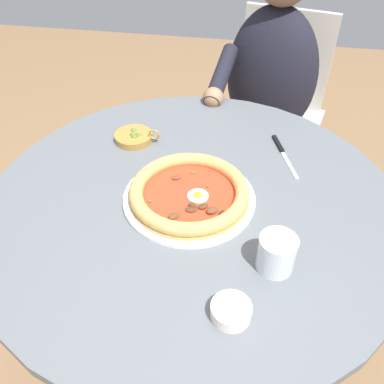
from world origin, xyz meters
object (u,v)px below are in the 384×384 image
at_px(dining_table, 192,233).
at_px(ramekin_capers, 231,311).
at_px(steak_knife, 281,150).
at_px(olive_pan, 134,137).
at_px(water_glass, 276,255).
at_px(diner_person, 264,121).
at_px(pizza_on_plate, 189,193).
at_px(cafe_chair_diner, 275,100).

distance_m(dining_table, ramekin_capers, 0.38).
height_order(steak_knife, olive_pan, olive_pan).
relative_size(water_glass, diner_person, 0.07).
distance_m(dining_table, olive_pan, 0.34).
xyz_separation_m(dining_table, pizza_on_plate, (0.01, 0.02, 0.16)).
height_order(dining_table, cafe_chair_diner, cafe_chair_diner).
relative_size(water_glass, cafe_chair_diner, 0.09).
relative_size(water_glass, olive_pan, 0.60).
bearing_deg(steak_knife, pizza_on_plate, 48.52).
bearing_deg(dining_table, ramekin_capers, 112.01).
distance_m(pizza_on_plate, cafe_chair_diner, 0.96).
xyz_separation_m(pizza_on_plate, olive_pan, (0.21, -0.23, -0.01)).
relative_size(steak_knife, diner_person, 0.17).
height_order(water_glass, ramekin_capers, water_glass).
xyz_separation_m(dining_table, olive_pan, (0.21, -0.21, 0.15)).
bearing_deg(cafe_chair_diner, dining_table, 76.90).
relative_size(ramekin_capers, olive_pan, 0.56).
bearing_deg(ramekin_capers, steak_knife, -98.93).
distance_m(pizza_on_plate, olive_pan, 0.31).
height_order(olive_pan, cafe_chair_diner, cafe_chair_diner).
xyz_separation_m(pizza_on_plate, water_glass, (-0.21, 0.17, 0.01)).
bearing_deg(olive_pan, steak_knife, -177.05).
relative_size(pizza_on_plate, steak_knife, 1.69).
xyz_separation_m(pizza_on_plate, cafe_chair_diner, (-0.21, -0.91, -0.21)).
xyz_separation_m(dining_table, water_glass, (-0.21, 0.19, 0.17)).
height_order(pizza_on_plate, water_glass, water_glass).
bearing_deg(diner_person, pizza_on_plate, 76.88).
relative_size(dining_table, steak_knife, 5.38).
height_order(dining_table, olive_pan, olive_pan).
height_order(steak_knife, cafe_chair_diner, cafe_chair_diner).
distance_m(olive_pan, diner_person, 0.70).
distance_m(dining_table, water_glass, 0.33).
xyz_separation_m(steak_knife, ramekin_capers, (0.09, 0.56, 0.01)).
bearing_deg(diner_person, ramekin_capers, 87.69).
relative_size(dining_table, cafe_chair_diner, 1.16).
xyz_separation_m(water_glass, olive_pan, (0.42, -0.40, -0.02)).
distance_m(steak_knife, cafe_chair_diner, 0.69).
bearing_deg(water_glass, ramekin_capers, 59.73).
bearing_deg(water_glass, pizza_on_plate, -39.13).
relative_size(dining_table, pizza_on_plate, 3.18).
bearing_deg(olive_pan, cafe_chair_diner, -121.80).
xyz_separation_m(diner_person, cafe_chair_diner, (-0.04, -0.14, 0.02)).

